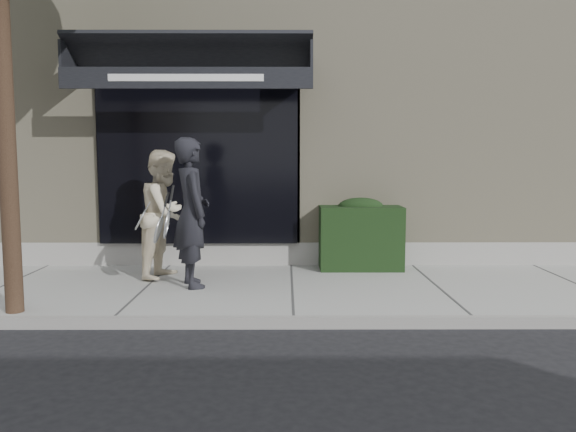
{
  "coord_description": "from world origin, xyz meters",
  "views": [
    {
      "loc": [
        -0.09,
        -7.6,
        1.87
      ],
      "look_at": [
        -0.06,
        0.6,
        1.03
      ],
      "focal_mm": 35.0,
      "sensor_mm": 36.0,
      "label": 1
    }
  ],
  "objects": [
    {
      "name": "hedge",
      "position": [
        1.1,
        1.25,
        0.66
      ],
      "size": [
        1.3,
        0.7,
        1.14
      ],
      "color": "black",
      "rests_on": "sidewalk"
    },
    {
      "name": "building_facade",
      "position": [
        -0.01,
        4.96,
        2.74
      ],
      "size": [
        14.3,
        8.04,
        5.64
      ],
      "color": "tan",
      "rests_on": "ground"
    },
    {
      "name": "sidewalk",
      "position": [
        0.0,
        0.0,
        0.06
      ],
      "size": [
        20.0,
        3.0,
        0.12
      ],
      "primitive_type": "cube",
      "color": "#9D9E98",
      "rests_on": "ground"
    },
    {
      "name": "pedestrian_back",
      "position": [
        -1.87,
        0.6,
        1.06
      ],
      "size": [
        0.91,
        1.06,
        1.88
      ],
      "color": "beige",
      "rests_on": "sidewalk"
    },
    {
      "name": "pedestrian_front",
      "position": [
        -1.38,
        0.01,
        1.14
      ],
      "size": [
        0.86,
        0.94,
        2.04
      ],
      "color": "black",
      "rests_on": "sidewalk"
    },
    {
      "name": "curb",
      "position": [
        0.0,
        -1.55,
        0.07
      ],
      "size": [
        20.0,
        0.1,
        0.14
      ],
      "primitive_type": "cube",
      "color": "gray",
      "rests_on": "ground"
    },
    {
      "name": "ground",
      "position": [
        0.0,
        0.0,
        0.0
      ],
      "size": [
        80.0,
        80.0,
        0.0
      ],
      "primitive_type": "plane",
      "color": "black",
      "rests_on": "ground"
    }
  ]
}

